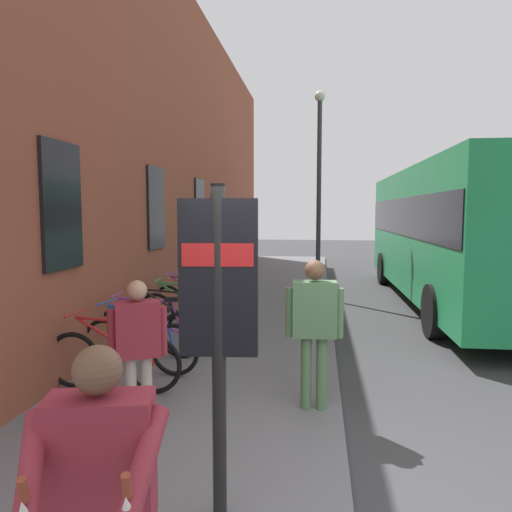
{
  "coord_description": "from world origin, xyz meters",
  "views": [
    {
      "loc": [
        -3.68,
        0.28,
        2.33
      ],
      "look_at": [
        4.83,
        1.4,
        1.53
      ],
      "focal_mm": 33.77,
      "sensor_mm": 36.0,
      "label": 1
    }
  ],
  "objects": [
    {
      "name": "ground",
      "position": [
        6.0,
        -1.0,
        0.0
      ],
      "size": [
        60.0,
        60.0,
        0.0
      ],
      "primitive_type": "plane",
      "color": "#38383A"
    },
    {
      "name": "sidewalk_pavement",
      "position": [
        8.0,
        1.75,
        0.06
      ],
      "size": [
        24.0,
        3.5,
        0.12
      ],
      "primitive_type": "cube",
      "color": "slate",
      "rests_on": "ground"
    },
    {
      "name": "station_facade",
      "position": [
        8.99,
        3.8,
        3.87
      ],
      "size": [
        22.0,
        0.65,
        7.75
      ],
      "color": "brown",
      "rests_on": "ground"
    },
    {
      "name": "bicycle_nearest_sign",
      "position": [
        1.81,
        2.77,
        0.51
      ],
      "size": [
        0.48,
        1.77,
        0.97
      ],
      "color": "black",
      "rests_on": "sidewalk_pavement"
    },
    {
      "name": "bicycle_end_of_row",
      "position": [
        2.51,
        2.7,
        0.51
      ],
      "size": [
        0.48,
        1.76,
        0.97
      ],
      "color": "black",
      "rests_on": "sidewalk_pavement"
    },
    {
      "name": "bicycle_beside_lamp",
      "position": [
        3.19,
        2.82,
        0.51
      ],
      "size": [
        0.48,
        1.77,
        0.97
      ],
      "color": "black",
      "rests_on": "sidewalk_pavement"
    },
    {
      "name": "bicycle_mid_rack",
      "position": [
        3.98,
        2.76,
        0.51
      ],
      "size": [
        0.48,
        1.77,
        0.97
      ],
      "color": "black",
      "rests_on": "sidewalk_pavement"
    },
    {
      "name": "bicycle_far_end",
      "position": [
        4.75,
        2.72,
        0.51
      ],
      "size": [
        0.48,
        1.77,
        0.97
      ],
      "color": "black",
      "rests_on": "sidewalk_pavement"
    },
    {
      "name": "bicycle_by_door",
      "position": [
        5.48,
        2.79,
        0.51
      ],
      "size": [
        0.69,
        1.7,
        0.97
      ],
      "color": "black",
      "rests_on": "sidewalk_pavement"
    },
    {
      "name": "transit_info_sign",
      "position": [
        -0.43,
        0.97,
        1.72
      ],
      "size": [
        0.13,
        0.55,
        2.4
      ],
      "color": "black",
      "rests_on": "sidewalk_pavement"
    },
    {
      "name": "city_bus",
      "position": [
        8.75,
        -3.0,
        1.92
      ],
      "size": [
        10.52,
        2.7,
        3.35
      ],
      "color": "#1E8C4C",
      "rests_on": "ground"
    },
    {
      "name": "pedestrian_crossing_street",
      "position": [
        0.87,
        2.08,
        1.05
      ],
      "size": [
        0.39,
        0.53,
        1.53
      ],
      "color": "#B2A599",
      "rests_on": "sidewalk_pavement"
    },
    {
      "name": "pedestrian_near_bus",
      "position": [
        1.6,
        0.32,
        1.15
      ],
      "size": [
        0.26,
        0.64,
        1.68
      ],
      "color": "#4C724C",
      "rests_on": "sidewalk_pavement"
    },
    {
      "name": "tourist_with_hotdogs",
      "position": [
        -1.76,
        1.23,
        1.13
      ],
      "size": [
        0.63,
        0.63,
        1.63
      ],
      "color": "#26262D",
      "rests_on": "sidewalk_pavement"
    },
    {
      "name": "street_lamp",
      "position": [
        9.24,
        0.3,
        3.27
      ],
      "size": [
        0.28,
        0.28,
        5.33
      ],
      "color": "#333338",
      "rests_on": "sidewalk_pavement"
    }
  ]
}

